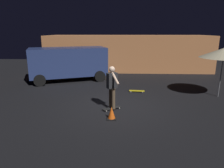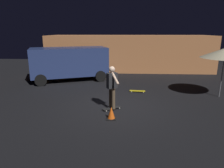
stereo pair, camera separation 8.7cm
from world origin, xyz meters
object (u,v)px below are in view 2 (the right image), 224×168
Objects in this scene: skateboard_ridden at (112,108)px; skateboard_spare at (137,91)px; traffic_cone at (111,113)px; parked_van at (69,62)px; skater at (112,84)px.

skateboard_ridden is 2.70m from skateboard_spare.
parked_van is at bearing 117.27° from traffic_cone.
traffic_cone is at bearing -62.73° from parked_van.
parked_van is 5.69m from skater.
skater reaches higher than skateboard_ridden.
skater is 3.63× the size of traffic_cone.
skateboard_spare is (4.11, -2.44, -1.11)m from parked_van.
skateboard_spare is at bearing -30.68° from parked_van.
parked_van is at bearing 121.14° from skateboard_ridden.
parked_van reaches higher than traffic_cone.
skater is at bearing 91.51° from traffic_cone.
traffic_cone reaches higher than skateboard_ridden.
skateboard_ridden is at bearing -115.62° from skateboard_spare.
parked_van is 6.54m from traffic_cone.
parked_van reaches higher than skateboard_spare.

